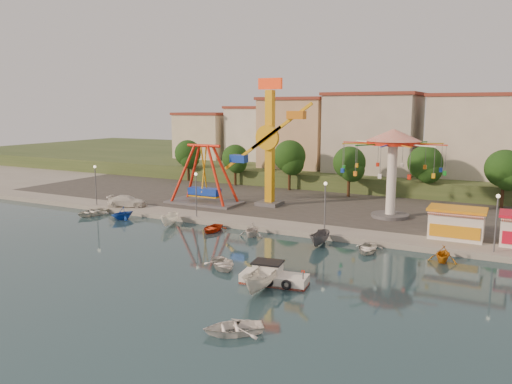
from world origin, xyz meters
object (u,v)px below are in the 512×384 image
Objects in this scene: rowboat_a at (222,264)px; skiff at (260,280)px; pirate_ship_ride at (204,176)px; wave_swinger at (393,153)px; van at (127,201)px; cabin_motorboat at (273,277)px; kamikaze_tower at (272,147)px.

rowboat_a is 6.26m from skiff.
pirate_ship_ride is 2.27× the size of skiff.
wave_swinger is 2.33× the size of van.
skiff reaches higher than cabin_motorboat.
van reaches higher than cabin_motorboat.
kamikaze_tower is 30.46m from skiff.
wave_swinger is 2.63× the size of skiff.
pirate_ship_ride is at bearing -173.31° from wave_swinger.
kamikaze_tower reaches higher than skiff.
pirate_ship_ride is 0.86× the size of wave_swinger.
van is at bearing -151.49° from kamikaze_tower.
van is (-23.39, 14.57, 0.94)m from rowboat_a.
skiff is 0.89× the size of van.
wave_swinger reaches higher than rowboat_a.
rowboat_a is at bearing -53.48° from pirate_ship_ride.
pirate_ship_ride is 1.86× the size of cabin_motorboat.
pirate_ship_ride is at bearing -72.68° from van.
van is (-7.83, -6.45, -3.07)m from pirate_ship_ride.
van is at bearing -163.84° from wave_swinger.
pirate_ship_ride is at bearing 78.65° from rowboat_a.
pirate_ship_ride is at bearing 124.94° from cabin_motorboat.
wave_swinger reaches higher than van.
skiff is (5.27, -3.34, 0.47)m from rowboat_a.
van is (-28.74, 15.93, 0.84)m from cabin_motorboat.
skiff is 33.81m from van.
pirate_ship_ride is 2.68× the size of rowboat_a.
kamikaze_tower reaches higher than wave_swinger.
cabin_motorboat is at bearing -141.15° from van.
van reaches higher than rowboat_a.
kamikaze_tower is at bearing 16.43° from pirate_ship_ride.
skiff is at bearing -97.08° from wave_swinger.
pirate_ship_ride is 26.46m from rowboat_a.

